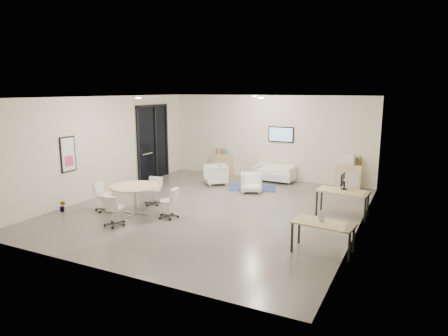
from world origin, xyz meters
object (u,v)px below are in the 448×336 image
desk_rear (343,193)px  sideboard_right (349,176)px  loveseat (275,174)px  armchair_right (251,182)px  round_table (135,189)px  armchair_left (215,174)px  sideboard_left (222,165)px  desk_front (323,226)px

desk_rear → sideboard_right: bearing=101.2°
sideboard_right → loveseat: (-2.67, -0.13, -0.13)m
armchair_right → round_table: bearing=-140.5°
armchair_right → desk_rear: 3.47m
armchair_left → round_table: (-0.32, -4.16, 0.34)m
sideboard_left → armchair_right: 2.93m
armchair_right → sideboard_right: bearing=12.6°
sideboard_right → loveseat: sideboard_right is taller
loveseat → desk_rear: 4.39m
desk_rear → desk_front: desk_rear is taller
desk_front → round_table: round_table is taller
loveseat → desk_front: desk_front is taller
sideboard_left → desk_rear: (5.33, -3.29, 0.22)m
sideboard_left → round_table: bearing=-88.3°
sideboard_right → desk_front: bearing=-85.6°
sideboard_right → loveseat: size_ratio=0.57×
loveseat → desk_front: bearing=-58.9°
loveseat → armchair_right: bearing=-92.2°
desk_rear → loveseat: bearing=138.8°
sideboard_left → round_table: (0.17, -5.69, 0.31)m
sideboard_left → armchair_left: bearing=-72.0°
sideboard_right → round_table: sideboard_right is taller
sideboard_right → desk_front: 6.06m
sideboard_right → desk_rear: (0.37, -3.28, 0.21)m
round_table → armchair_right: bearing=62.1°
armchair_left → round_table: bearing=-46.3°
desk_rear → desk_front: bearing=-83.4°
armchair_right → desk_front: size_ratio=0.54×
armchair_right → round_table: 4.17m
desk_front → armchair_right: bearing=135.2°
armchair_left → armchair_right: size_ratio=1.10×
desk_rear → round_table: bearing=-150.2°
loveseat → armchair_right: size_ratio=2.08×
armchair_left → desk_rear: armchair_left is taller
sideboard_right → armchair_left: 4.71m
sideboard_right → armchair_left: sideboard_right is taller
desk_rear → round_table: (-5.16, -2.41, 0.09)m
loveseat → desk_rear: bearing=-42.8°
sideboard_left → desk_rear: bearing=-31.7°
armchair_right → loveseat: bearing=62.0°
loveseat → armchair_left: (-1.79, -1.39, 0.10)m
desk_rear → desk_front: (0.09, -2.77, -0.05)m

